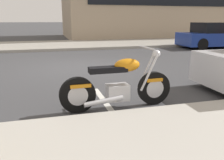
# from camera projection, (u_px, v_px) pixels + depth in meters

# --- Properties ---
(ground_plane) EXTENTS (260.00, 260.00, 0.00)m
(ground_plane) POSITION_uv_depth(u_px,v_px,m) (79.00, 67.00, 8.24)
(ground_plane) COLOR #3D3D3F
(parking_stall_stripe) EXTENTS (0.12, 2.20, 0.01)m
(parking_stall_stripe) POSITION_uv_depth(u_px,v_px,m) (107.00, 104.00, 4.64)
(parking_stall_stripe) COLOR silver
(parking_stall_stripe) RESTS_ON ground
(parked_motorcycle) EXTENTS (2.10, 0.62, 1.12)m
(parked_motorcycle) POSITION_uv_depth(u_px,v_px,m) (119.00, 86.00, 4.35)
(parked_motorcycle) COLOR black
(parked_motorcycle) RESTS_ON ground
(car_opposite_curb) EXTENTS (4.12, 2.01, 1.42)m
(car_opposite_curb) POSITION_uv_depth(u_px,v_px,m) (215.00, 36.00, 13.68)
(car_opposite_curb) COLOR navy
(car_opposite_curb) RESTS_ON ground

